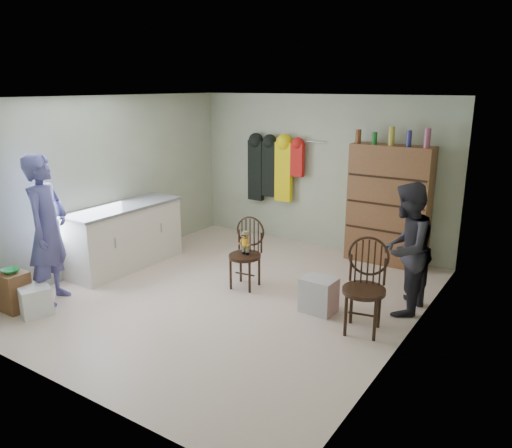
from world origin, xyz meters
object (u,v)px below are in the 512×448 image
Objects in this scene: counter at (125,236)px; chair_far at (365,282)px; chair_front at (247,249)px; dresser at (389,205)px.

counter is 1.77× the size of chair_far.
dresser reaches higher than chair_front.
chair_front is at bearing -122.80° from dresser.
chair_far is 2.35m from dresser.
dresser reaches higher than chair_far.
chair_front is (1.95, 0.35, 0.06)m from counter.
dresser is at bearing 35.69° from counter.
dresser is (-0.54, 2.26, 0.34)m from chair_far.
counter is 1.98m from chair_front.
counter is 0.90× the size of dresser.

